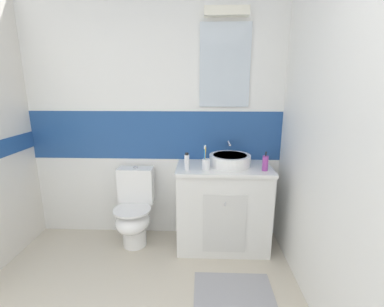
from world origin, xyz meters
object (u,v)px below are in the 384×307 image
toothbrush_cup (206,163)px  deodorant_spray_can (187,162)px  soap_dispenser (265,163)px  sink_basin (230,160)px  toilet (134,210)px

toothbrush_cup → deodorant_spray_can: 0.18m
deodorant_spray_can → soap_dispenser: bearing=-0.0°
toothbrush_cup → soap_dispenser: size_ratio=1.26×
sink_basin → soap_dispenser: bearing=-28.3°
toothbrush_cup → deodorant_spray_can: size_ratio=1.40×
soap_dispenser → toilet: bearing=174.1°
toilet → soap_dispenser: 1.38m
toilet → deodorant_spray_can: bearing=-13.4°
soap_dispenser → deodorant_spray_can: bearing=180.0°
toilet → soap_dispenser: bearing=-5.9°
soap_dispenser → deodorant_spray_can: 0.71m
toothbrush_cup → soap_dispenser: (0.54, -0.02, 0.01)m
sink_basin → toilet: sink_basin is taller
sink_basin → toothbrush_cup: (-0.23, -0.15, 0.00)m
sink_basin → toilet: bearing=-178.0°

